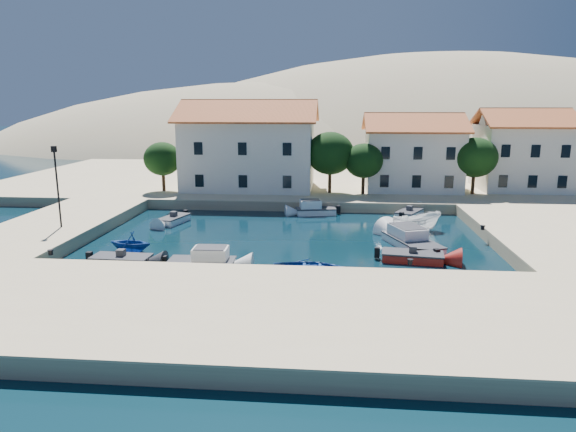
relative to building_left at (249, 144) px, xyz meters
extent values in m
plane|color=black|center=(6.00, -28.00, -5.94)|extent=(400.00, 400.00, 0.00)
cube|color=#CCB88B|center=(6.00, -34.00, -5.44)|extent=(52.00, 12.00, 1.00)
cube|color=#CCB88B|center=(26.50, -18.00, -5.44)|extent=(11.00, 20.00, 1.00)
cube|color=#CCB88B|center=(-13.00, -18.00, -5.44)|extent=(8.00, 20.00, 1.00)
cube|color=#CCB88B|center=(8.00, 10.00, -5.44)|extent=(80.00, 36.00, 1.00)
ellipsoid|color=tan|center=(-4.00, 82.00, -25.94)|extent=(198.00, 126.00, 72.00)
ellipsoid|color=tan|center=(41.00, 102.00, -30.94)|extent=(220.00, 176.00, 99.00)
cube|color=white|center=(0.00, 0.00, -1.19)|extent=(14.00, 9.00, 7.50)
pyramid|color=#9E4D23|center=(0.00, 0.00, 3.66)|extent=(14.70, 9.45, 2.20)
cube|color=white|center=(18.00, 1.00, -1.69)|extent=(10.00, 8.00, 6.50)
pyramid|color=#9E4D23|center=(18.00, 1.00, 2.46)|extent=(10.50, 8.40, 1.80)
cube|color=white|center=(30.00, 2.00, -1.44)|extent=(9.00, 8.00, 7.00)
pyramid|color=#9E4D23|center=(30.00, 2.00, 2.96)|extent=(9.45, 8.40, 1.80)
cylinder|color=#382314|center=(-9.00, -3.00, -3.69)|extent=(0.36, 0.36, 2.50)
ellipsoid|color=black|center=(-9.00, -3.00, -1.44)|extent=(4.00, 4.00, 3.60)
cylinder|color=#382314|center=(9.00, -2.50, -3.44)|extent=(0.36, 0.36, 3.00)
ellipsoid|color=black|center=(9.00, -2.50, -0.74)|extent=(5.00, 5.00, 4.50)
cylinder|color=#382314|center=(12.50, -3.00, -3.69)|extent=(0.36, 0.36, 2.50)
ellipsoid|color=black|center=(12.50, -3.00, -1.44)|extent=(4.00, 4.00, 3.60)
cylinder|color=#382314|center=(24.00, -2.00, -3.56)|extent=(0.36, 0.36, 2.75)
ellipsoid|color=black|center=(24.00, -2.00, -1.09)|extent=(4.60, 4.60, 4.14)
cylinder|color=black|center=(-11.50, -20.00, -1.94)|extent=(0.14, 0.14, 6.00)
cube|color=black|center=(-11.50, -20.00, 1.06)|extent=(0.35, 0.25, 0.45)
cylinder|color=black|center=(-8.30, -27.20, -4.79)|extent=(0.36, 0.36, 0.30)
cylinder|color=black|center=(14.00, -27.20, -4.79)|extent=(0.36, 0.36, 0.30)
cylinder|color=black|center=(20.70, -18.00, -4.79)|extent=(0.36, 0.36, 0.30)
cube|color=#35363B|center=(-4.33, -25.79, -5.69)|extent=(3.76, 1.80, 0.90)
cube|color=#35363B|center=(-4.33, -25.79, -5.36)|extent=(3.85, 1.83, 0.10)
cube|color=#35363B|center=(-4.33, -25.79, -5.14)|extent=(0.52, 0.52, 0.50)
cube|color=white|center=(1.11, -26.09, -5.69)|extent=(4.14, 1.86, 0.90)
cube|color=#35363B|center=(1.11, -26.09, -5.36)|extent=(4.24, 1.90, 0.10)
cube|color=white|center=(1.11, -26.09, -4.99)|extent=(2.21, 1.55, 0.90)
imported|color=#1C469A|center=(7.94, -26.33, -5.94)|extent=(4.60, 3.38, 0.92)
cube|color=maroon|center=(14.75, -23.29, -5.69)|extent=(4.12, 2.29, 0.90)
cube|color=#35363B|center=(14.75, -23.29, -5.36)|extent=(4.21, 2.34, 0.10)
cube|color=#35363B|center=(14.75, -23.29, -5.14)|extent=(0.57, 0.57, 0.50)
cube|color=white|center=(15.23, -19.82, -5.69)|extent=(4.05, 6.00, 0.90)
cube|color=#35363B|center=(15.23, -19.82, -5.36)|extent=(4.14, 6.14, 0.10)
cube|color=white|center=(15.23, -19.82, -4.99)|extent=(2.82, 3.43, 0.90)
imported|color=white|center=(16.25, -15.06, -5.94)|extent=(4.80, 3.39, 1.74)
cube|color=white|center=(16.50, -9.32, -5.69)|extent=(3.02, 3.76, 0.90)
cube|color=#35363B|center=(16.50, -9.32, -5.36)|extent=(3.08, 3.84, 0.10)
cube|color=#35363B|center=(16.50, -9.32, -5.14)|extent=(0.68, 0.68, 0.50)
imported|color=#1C469A|center=(-4.96, -22.65, -5.94)|extent=(3.41, 3.05, 1.62)
cube|color=white|center=(-4.57, -13.79, -5.69)|extent=(2.26, 3.55, 0.90)
cube|color=#35363B|center=(-4.57, -13.79, -5.36)|extent=(2.31, 3.63, 0.10)
cube|color=#35363B|center=(-4.57, -13.79, -5.14)|extent=(0.61, 0.61, 0.50)
cube|color=white|center=(7.77, -9.08, -5.69)|extent=(3.89, 2.25, 0.90)
cube|color=#35363B|center=(7.77, -9.08, -5.36)|extent=(3.98, 2.30, 0.10)
cube|color=white|center=(7.77, -9.08, -4.99)|extent=(2.16, 1.68, 0.90)
camera|label=1|loc=(9.36, -56.79, 4.41)|focal=32.00mm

